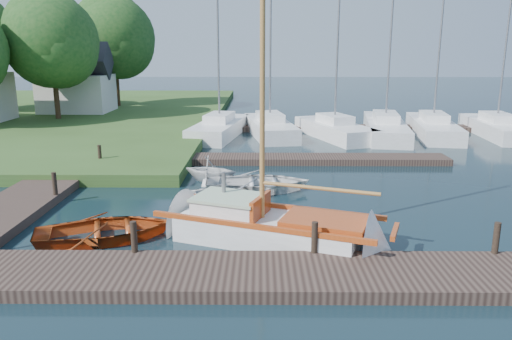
{
  "coord_description": "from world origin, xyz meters",
  "views": [
    {
      "loc": [
        0.14,
        -16.64,
        5.26
      ],
      "look_at": [
        0.0,
        0.0,
        1.2
      ],
      "focal_mm": 35.0,
      "sensor_mm": 36.0,
      "label": 1
    }
  ],
  "objects_px": {
    "marina_boat_2": "(334,128)",
    "tree_7": "(114,37)",
    "tender_c": "(258,180)",
    "marina_boat_5": "(497,126)",
    "tender_b": "(210,168)",
    "house_c": "(76,84)",
    "marina_boat_3": "(385,126)",
    "mooring_post_1": "(134,237)",
    "mooring_post_2": "(315,237)",
    "mooring_post_3": "(496,238)",
    "mooring_post_5": "(100,154)",
    "tree_3": "(51,40)",
    "marina_boat_4": "(433,126)",
    "marina_boat_0": "(220,127)",
    "mooring_post_4": "(55,184)",
    "tender_a": "(230,191)",
    "marina_boat_1": "(270,126)",
    "sailboat": "(274,230)",
    "dinghy": "(106,226)"
  },
  "relations": [
    {
      "from": "dinghy",
      "to": "marina_boat_2",
      "type": "xyz_separation_m",
      "value": [
        8.84,
        16.65,
        0.19
      ]
    },
    {
      "from": "marina_boat_1",
      "to": "mooring_post_3",
      "type": "bearing_deg",
      "value": -173.72
    },
    {
      "from": "marina_boat_4",
      "to": "marina_boat_0",
      "type": "bearing_deg",
      "value": 100.83
    },
    {
      "from": "marina_boat_3",
      "to": "marina_boat_5",
      "type": "relative_size",
      "value": 0.9
    },
    {
      "from": "tender_c",
      "to": "marina_boat_5",
      "type": "bearing_deg",
      "value": -51.81
    },
    {
      "from": "mooring_post_5",
      "to": "marina_boat_2",
      "type": "distance_m",
      "value": 14.25
    },
    {
      "from": "house_c",
      "to": "mooring_post_1",
      "type": "bearing_deg",
      "value": -67.83
    },
    {
      "from": "tender_a",
      "to": "marina_boat_1",
      "type": "height_order",
      "value": "marina_boat_1"
    },
    {
      "from": "mooring_post_3",
      "to": "tender_b",
      "type": "xyz_separation_m",
      "value": [
        -7.88,
        7.98,
        -0.13
      ]
    },
    {
      "from": "mooring_post_1",
      "to": "mooring_post_2",
      "type": "relative_size",
      "value": 1.0
    },
    {
      "from": "mooring_post_2",
      "to": "mooring_post_5",
      "type": "xyz_separation_m",
      "value": [
        -8.5,
        10.0,
        0.0
      ]
    },
    {
      "from": "tender_b",
      "to": "tender_a",
      "type": "bearing_deg",
      "value": -140.82
    },
    {
      "from": "sailboat",
      "to": "marina_boat_2",
      "type": "bearing_deg",
      "value": 96.94
    },
    {
      "from": "marina_boat_3",
      "to": "sailboat",
      "type": "bearing_deg",
      "value": 166.25
    },
    {
      "from": "tree_7",
      "to": "tender_a",
      "type": "bearing_deg",
      "value": -66.6
    },
    {
      "from": "mooring_post_3",
      "to": "tree_7",
      "type": "height_order",
      "value": "tree_7"
    },
    {
      "from": "mooring_post_5",
      "to": "tree_3",
      "type": "relative_size",
      "value": 0.09
    },
    {
      "from": "marina_boat_2",
      "to": "marina_boat_5",
      "type": "height_order",
      "value": "marina_boat_5"
    },
    {
      "from": "marina_boat_2",
      "to": "tree_7",
      "type": "bearing_deg",
      "value": 33.29
    },
    {
      "from": "mooring_post_3",
      "to": "mooring_post_5",
      "type": "bearing_deg",
      "value": 142.43
    },
    {
      "from": "mooring_post_4",
      "to": "marina_boat_3",
      "type": "height_order",
      "value": "marina_boat_3"
    },
    {
      "from": "marina_boat_1",
      "to": "tree_7",
      "type": "xyz_separation_m",
      "value": [
        -12.74,
        11.85,
        5.63
      ]
    },
    {
      "from": "mooring_post_5",
      "to": "dinghy",
      "type": "height_order",
      "value": "mooring_post_5"
    },
    {
      "from": "dinghy",
      "to": "tender_c",
      "type": "relative_size",
      "value": 0.98
    },
    {
      "from": "mooring_post_1",
      "to": "marina_boat_5",
      "type": "xyz_separation_m",
      "value": [
        17.75,
        19.01,
        -0.12
      ]
    },
    {
      "from": "mooring_post_1",
      "to": "marina_boat_3",
      "type": "xyz_separation_m",
      "value": [
        10.93,
        19.22,
        -0.14
      ]
    },
    {
      "from": "marina_boat_1",
      "to": "marina_boat_2",
      "type": "height_order",
      "value": "marina_boat_2"
    },
    {
      "from": "mooring_post_2",
      "to": "tree_7",
      "type": "distance_m",
      "value": 34.3
    },
    {
      "from": "marina_boat_2",
      "to": "tree_7",
      "type": "height_order",
      "value": "marina_boat_2"
    },
    {
      "from": "marina_boat_1",
      "to": "marina_boat_3",
      "type": "xyz_separation_m",
      "value": [
        7.19,
        0.02,
        -0.01
      ]
    },
    {
      "from": "mooring_post_4",
      "to": "tree_7",
      "type": "xyz_separation_m",
      "value": [
        -5.0,
        26.05,
        5.5
      ]
    },
    {
      "from": "dinghy",
      "to": "mooring_post_2",
      "type": "bearing_deg",
      "value": -123.15
    },
    {
      "from": "tender_b",
      "to": "marina_boat_5",
      "type": "distance_m",
      "value": 19.96
    },
    {
      "from": "tender_b",
      "to": "marina_boat_5",
      "type": "bearing_deg",
      "value": -38.05
    },
    {
      "from": "sailboat",
      "to": "tender_b",
      "type": "distance_m",
      "value": 6.97
    },
    {
      "from": "house_c",
      "to": "tree_3",
      "type": "distance_m",
      "value": 5.1
    },
    {
      "from": "tree_7",
      "to": "house_c",
      "type": "bearing_deg",
      "value": -116.31
    },
    {
      "from": "marina_boat_4",
      "to": "mooring_post_3",
      "type": "bearing_deg",
      "value": 174.48
    },
    {
      "from": "mooring_post_3",
      "to": "mooring_post_5",
      "type": "height_order",
      "value": "same"
    },
    {
      "from": "mooring_post_1",
      "to": "marina_boat_1",
      "type": "distance_m",
      "value": 19.56
    },
    {
      "from": "mooring_post_4",
      "to": "mooring_post_5",
      "type": "xyz_separation_m",
      "value": [
        0.0,
        5.0,
        0.0
      ]
    },
    {
      "from": "marina_boat_0",
      "to": "tender_c",
      "type": "bearing_deg",
      "value": -159.04
    },
    {
      "from": "tender_a",
      "to": "marina_boat_4",
      "type": "relative_size",
      "value": 0.31
    },
    {
      "from": "marina_boat_4",
      "to": "tree_3",
      "type": "relative_size",
      "value": 1.17
    },
    {
      "from": "tender_a",
      "to": "marina_boat_2",
      "type": "bearing_deg",
      "value": -39.63
    },
    {
      "from": "dinghy",
      "to": "marina_boat_4",
      "type": "relative_size",
      "value": 0.37
    },
    {
      "from": "mooring_post_2",
      "to": "tree_3",
      "type": "xyz_separation_m",
      "value": [
        -15.5,
        23.05,
        5.11
      ]
    },
    {
      "from": "marina_boat_5",
      "to": "house_c",
      "type": "bearing_deg",
      "value": 78.53
    },
    {
      "from": "mooring_post_4",
      "to": "marina_boat_1",
      "type": "relative_size",
      "value": 0.08
    },
    {
      "from": "tender_b",
      "to": "tender_c",
      "type": "bearing_deg",
      "value": -106.83
    }
  ]
}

